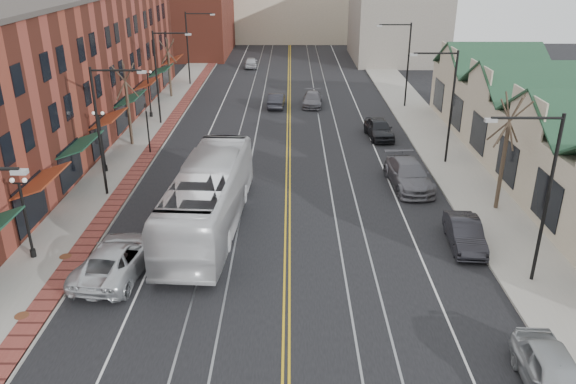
{
  "coord_description": "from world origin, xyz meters",
  "views": [
    {
      "loc": [
        0.15,
        -16.64,
        14.33
      ],
      "look_at": [
        0.02,
        11.99,
        2.0
      ],
      "focal_mm": 35.0,
      "sensor_mm": 36.0,
      "label": 1
    }
  ],
  "objects_px": {
    "transit_bus": "(208,197)",
    "parked_car_b": "(465,233)",
    "parked_suv": "(117,258)",
    "parked_car_d": "(379,128)",
    "parked_car_a": "(554,376)",
    "parked_car_c": "(409,174)"
  },
  "relations": [
    {
      "from": "parked_car_c",
      "to": "parked_car_d",
      "type": "xyz_separation_m",
      "value": [
        -0.41,
        10.52,
        -0.05
      ]
    },
    {
      "from": "parked_suv",
      "to": "transit_bus",
      "type": "bearing_deg",
      "value": -121.45
    },
    {
      "from": "parked_suv",
      "to": "parked_car_a",
      "type": "distance_m",
      "value": 19.19
    },
    {
      "from": "transit_bus",
      "to": "parked_suv",
      "type": "relative_size",
      "value": 2.28
    },
    {
      "from": "parked_suv",
      "to": "parked_car_d",
      "type": "relative_size",
      "value": 1.26
    },
    {
      "from": "parked_car_b",
      "to": "parked_car_d",
      "type": "distance_m",
      "value": 18.72
    },
    {
      "from": "parked_car_a",
      "to": "parked_car_c",
      "type": "height_order",
      "value": "parked_car_c"
    },
    {
      "from": "transit_bus",
      "to": "parked_suv",
      "type": "distance_m",
      "value": 6.26
    },
    {
      "from": "parked_car_b",
      "to": "parked_car_d",
      "type": "height_order",
      "value": "parked_car_d"
    },
    {
      "from": "parked_car_b",
      "to": "parked_car_c",
      "type": "relative_size",
      "value": 0.76
    },
    {
      "from": "parked_car_b",
      "to": "parked_car_a",
      "type": "bearing_deg",
      "value": -86.02
    },
    {
      "from": "parked_car_a",
      "to": "transit_bus",
      "type": "bearing_deg",
      "value": 139.34
    },
    {
      "from": "parked_car_a",
      "to": "parked_car_c",
      "type": "bearing_deg",
      "value": 96.76
    },
    {
      "from": "parked_suv",
      "to": "parked_car_b",
      "type": "height_order",
      "value": "parked_suv"
    },
    {
      "from": "parked_car_b",
      "to": "parked_car_d",
      "type": "xyz_separation_m",
      "value": [
        -1.8,
        18.63,
        0.07
      ]
    },
    {
      "from": "parked_suv",
      "to": "parked_car_d",
      "type": "bearing_deg",
      "value": -119.5
    },
    {
      "from": "parked_car_a",
      "to": "parked_car_c",
      "type": "xyz_separation_m",
      "value": [
        -1.39,
        18.94,
        0.05
      ]
    },
    {
      "from": "parked_car_c",
      "to": "parked_car_d",
      "type": "bearing_deg",
      "value": 87.73
    },
    {
      "from": "transit_bus",
      "to": "parked_suv",
      "type": "xyz_separation_m",
      "value": [
        -3.8,
        -4.86,
        -1.05
      ]
    },
    {
      "from": "transit_bus",
      "to": "parked_car_b",
      "type": "distance_m",
      "value": 13.85
    },
    {
      "from": "parked_suv",
      "to": "parked_car_c",
      "type": "xyz_separation_m",
      "value": [
        16.07,
        10.96,
        0.03
      ]
    },
    {
      "from": "parked_car_d",
      "to": "transit_bus",
      "type": "bearing_deg",
      "value": -130.48
    }
  ]
}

